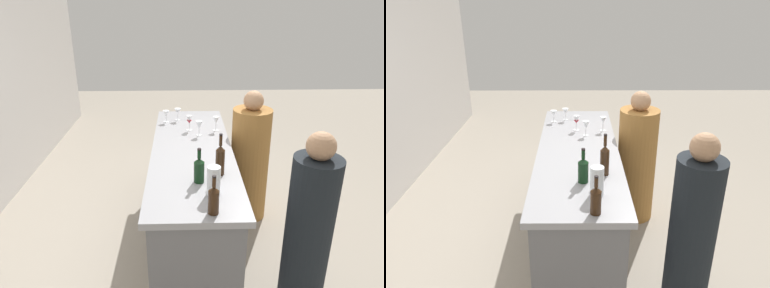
# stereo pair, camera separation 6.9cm
# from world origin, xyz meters

# --- Properties ---
(ground_plane) EXTENTS (12.00, 12.00, 0.00)m
(ground_plane) POSITION_xyz_m (0.00, 0.00, 0.00)
(ground_plane) COLOR #9E9384
(bar_counter) EXTENTS (2.32, 0.74, 0.96)m
(bar_counter) POSITION_xyz_m (0.00, 0.00, 0.48)
(bar_counter) COLOR slate
(bar_counter) RESTS_ON ground
(wine_bottle_leftmost_amber_brown) EXTENTS (0.07, 0.07, 0.27)m
(wine_bottle_leftmost_amber_brown) POSITION_xyz_m (-1.05, -0.11, 1.07)
(wine_bottle_leftmost_amber_brown) COLOR #331E0F
(wine_bottle_leftmost_amber_brown) RESTS_ON bar_counter
(wine_bottle_second_left_dark_green) EXTENTS (0.08, 0.08, 0.28)m
(wine_bottle_second_left_dark_green) POSITION_xyz_m (-0.63, -0.03, 1.07)
(wine_bottle_second_left_dark_green) COLOR black
(wine_bottle_second_left_dark_green) RESTS_ON bar_counter
(wine_bottle_center_amber_brown) EXTENTS (0.07, 0.07, 0.34)m
(wine_bottle_center_amber_brown) POSITION_xyz_m (-0.50, -0.21, 1.09)
(wine_bottle_center_amber_brown) COLOR #331E0F
(wine_bottle_center_amber_brown) RESTS_ON bar_counter
(wine_glass_near_left) EXTENTS (0.07, 0.07, 0.15)m
(wine_glass_near_left) POSITION_xyz_m (0.48, -0.26, 1.07)
(wine_glass_near_left) COLOR white
(wine_glass_near_left) RESTS_ON bar_counter
(wine_glass_near_center) EXTENTS (0.07, 0.07, 0.15)m
(wine_glass_near_center) POSITION_xyz_m (0.35, -0.08, 1.07)
(wine_glass_near_center) COLOR white
(wine_glass_near_center) RESTS_ON bar_counter
(wine_glass_near_right) EXTENTS (0.07, 0.07, 0.16)m
(wine_glass_near_right) POSITION_xyz_m (0.50, 0.01, 1.07)
(wine_glass_near_right) COLOR white
(wine_glass_near_right) RESTS_ON bar_counter
(wine_glass_far_left) EXTENTS (0.07, 0.07, 0.14)m
(wine_glass_far_left) POSITION_xyz_m (0.83, 0.14, 1.06)
(wine_glass_far_left) COLOR white
(wine_glass_far_left) RESTS_ON bar_counter
(wine_glass_far_center) EXTENTS (0.07, 0.07, 0.13)m
(wine_glass_far_center) POSITION_xyz_m (0.77, 0.27, 1.06)
(wine_glass_far_center) COLOR white
(wine_glass_far_center) RESTS_ON bar_counter
(water_pitcher) EXTENTS (0.10, 0.10, 0.22)m
(water_pitcher) POSITION_xyz_m (-0.82, -0.13, 1.07)
(water_pitcher) COLOR silver
(water_pitcher) RESTS_ON bar_counter
(person_left_guest) EXTENTS (0.47, 0.47, 1.41)m
(person_left_guest) POSITION_xyz_m (0.38, -0.62, 0.64)
(person_left_guest) COLOR #9E6B33
(person_left_guest) RESTS_ON ground
(person_center_guest) EXTENTS (0.38, 0.38, 1.47)m
(person_center_guest) POSITION_xyz_m (-0.93, -0.81, 0.68)
(person_center_guest) COLOR black
(person_center_guest) RESTS_ON ground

